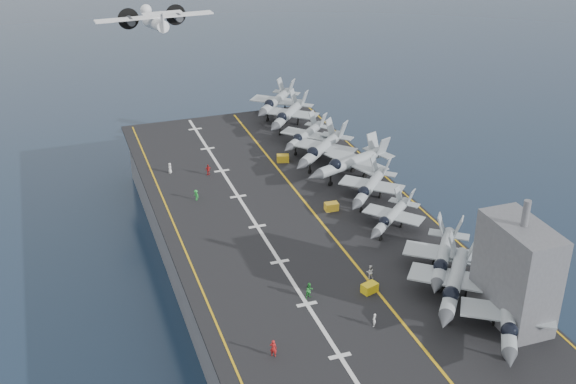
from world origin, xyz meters
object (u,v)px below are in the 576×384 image
object	(u,v)px
island_superstructure	(518,261)
tow_cart_a	(370,288)
transport_plane	(155,24)
fighter_jet_0	(508,315)

from	to	relation	value
island_superstructure	tow_cart_a	world-z (taller)	island_superstructure
island_superstructure	transport_plane	size ratio (longest dim) A/B	0.61
tow_cart_a	transport_plane	xyz separation A→B (m)	(-10.80, 80.42, 15.01)
island_superstructure	transport_plane	bearing A→B (deg)	104.72
fighter_jet_0	transport_plane	world-z (taller)	transport_plane
island_superstructure	tow_cart_a	xyz separation A→B (m)	(-12.94, 9.93, -6.93)
island_superstructure	fighter_jet_0	distance (m)	5.99
tow_cart_a	transport_plane	bearing A→B (deg)	97.65
transport_plane	tow_cart_a	bearing A→B (deg)	-82.35
tow_cart_a	fighter_jet_0	bearing A→B (deg)	-49.92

